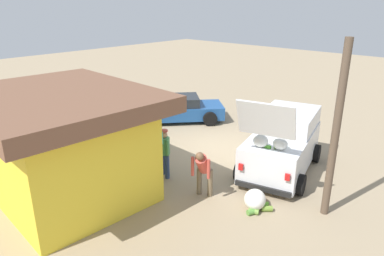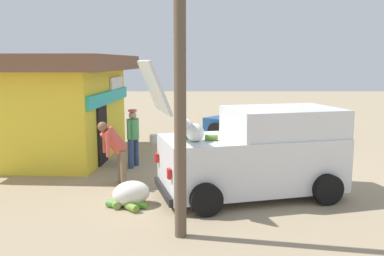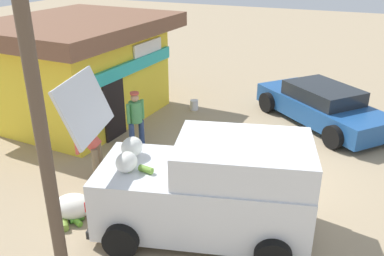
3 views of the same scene
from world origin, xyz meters
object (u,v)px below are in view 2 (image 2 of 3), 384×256
(delivery_van, at_px, (257,152))
(unloaded_banana_pile, at_px, (131,195))
(customer_bending, at_px, (115,147))
(paint_bucket, at_px, (153,139))
(parked_sedan, at_px, (264,126))
(vendor_standing, at_px, (133,134))
(storefront_bar, at_px, (51,104))

(delivery_van, distance_m, unloaded_banana_pile, 2.87)
(customer_bending, height_order, paint_bucket, customer_bending)
(parked_sedan, xyz_separation_m, paint_bucket, (-0.49, 4.06, -0.41))
(parked_sedan, height_order, paint_bucket, parked_sedan)
(vendor_standing, height_order, unloaded_banana_pile, vendor_standing)
(delivery_van, relative_size, unloaded_banana_pile, 4.62)
(parked_sedan, distance_m, unloaded_banana_pile, 8.11)
(delivery_van, height_order, vendor_standing, delivery_van)
(delivery_van, height_order, customer_bending, delivery_van)
(vendor_standing, height_order, paint_bucket, vendor_standing)
(storefront_bar, height_order, paint_bucket, storefront_bar)
(delivery_van, bearing_deg, vendor_standing, 50.36)
(paint_bucket, bearing_deg, unloaded_banana_pile, -179.04)
(parked_sedan, bearing_deg, customer_bending, 141.23)
(storefront_bar, bearing_deg, customer_bending, -141.44)
(delivery_van, bearing_deg, unloaded_banana_pile, 104.80)
(storefront_bar, xyz_separation_m, customer_bending, (-3.15, -2.51, -0.72))
(paint_bucket, bearing_deg, vendor_standing, 175.41)
(storefront_bar, relative_size, delivery_van, 1.27)
(parked_sedan, xyz_separation_m, unloaded_banana_pile, (-7.08, 3.95, -0.35))
(delivery_van, xyz_separation_m, parked_sedan, (6.37, -1.26, -0.38))
(storefront_bar, distance_m, paint_bucket, 3.87)
(delivery_van, relative_size, vendor_standing, 2.83)
(storefront_bar, relative_size, parked_sedan, 1.29)
(parked_sedan, bearing_deg, vendor_standing, 131.50)
(storefront_bar, height_order, vendor_standing, storefront_bar)
(vendor_standing, distance_m, customer_bending, 1.81)
(parked_sedan, distance_m, paint_bucket, 4.11)
(storefront_bar, height_order, customer_bending, storefront_bar)
(storefront_bar, distance_m, delivery_van, 6.99)
(delivery_van, relative_size, customer_bending, 2.95)
(customer_bending, distance_m, paint_bucket, 5.21)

